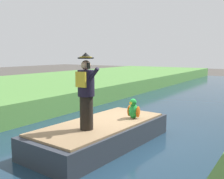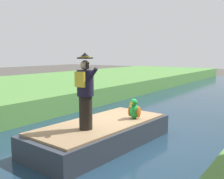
{
  "view_description": "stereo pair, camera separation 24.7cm",
  "coord_description": "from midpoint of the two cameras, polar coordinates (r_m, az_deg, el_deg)",
  "views": [
    {
      "loc": [
        4.03,
        -6.32,
        2.54
      ],
      "look_at": [
        0.28,
        -0.64,
        1.61
      ],
      "focal_mm": 42.51,
      "sensor_mm": 36.0,
      "label": 1
    },
    {
      "loc": [
        4.23,
        -6.18,
        2.54
      ],
      "look_at": [
        0.28,
        -0.64,
        1.61
      ],
      "focal_mm": 42.51,
      "sensor_mm": 36.0,
      "label": 2
    }
  ],
  "objects": [
    {
      "name": "parrot_plush",
      "position": [
        7.54,
        5.76,
        -4.4
      ],
      "size": [
        0.36,
        0.35,
        0.57
      ],
      "color": "green",
      "rests_on": "boat"
    },
    {
      "name": "person_pirate",
      "position": [
        6.34,
        -4.63,
        -0.44
      ],
      "size": [
        0.61,
        0.42,
        1.85
      ],
      "rotation": [
        0.0,
        0.0,
        0.21
      ],
      "color": "black",
      "rests_on": "boat"
    },
    {
      "name": "ground_plane",
      "position": [
        7.91,
        1.96,
        -10.96
      ],
      "size": [
        80.0,
        80.0,
        0.0
      ],
      "primitive_type": "plane",
      "color": "#4C4742"
    },
    {
      "name": "boat",
      "position": [
        7.21,
        -1.31,
        -9.47
      ],
      "size": [
        2.05,
        4.3,
        0.61
      ],
      "color": "#333842",
      "rests_on": "canal_water"
    },
    {
      "name": "canal_water",
      "position": [
        7.89,
        1.96,
        -10.61
      ],
      "size": [
        6.52,
        48.0,
        0.1
      ],
      "primitive_type": "cube",
      "color": "#1E384C",
      "rests_on": "ground"
    }
  ]
}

